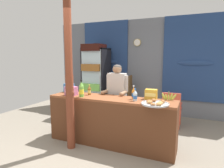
{
  "coord_description": "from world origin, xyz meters",
  "views": [
    {
      "loc": [
        1.5,
        -2.75,
        1.68
      ],
      "look_at": [
        -0.07,
        0.84,
        1.13
      ],
      "focal_mm": 30.73,
      "sensor_mm": 36.0,
      "label": 1
    }
  ],
  "objects_px": {
    "bottle_shelf_rack": "(123,94)",
    "soda_bottle_water": "(135,96)",
    "shopkeeper": "(117,91)",
    "soda_bottle_lime_soda": "(81,90)",
    "drink_fridge": "(96,76)",
    "snack_box_choco_powder": "(151,94)",
    "snack_box_wafer": "(71,91)",
    "banana_bunch": "(168,97)",
    "stall_counter": "(108,118)",
    "pastry_tray": "(155,103)",
    "soda_bottle_orange_soda": "(134,93)",
    "timber_post": "(69,78)",
    "soda_bottle_iced_tea": "(89,90)",
    "snack_box_biscuit": "(69,88)",
    "plastic_lawn_chair": "(172,107)"
  },
  "relations": [
    {
      "from": "shopkeeper",
      "to": "snack_box_wafer",
      "type": "xyz_separation_m",
      "value": [
        -0.76,
        -0.58,
        0.05
      ]
    },
    {
      "from": "soda_bottle_lime_soda",
      "to": "soda_bottle_orange_soda",
      "type": "height_order",
      "value": "soda_bottle_lime_soda"
    },
    {
      "from": "soda_bottle_iced_tea",
      "to": "drink_fridge",
      "type": "bearing_deg",
      "value": 114.36
    },
    {
      "from": "bottle_shelf_rack",
      "to": "soda_bottle_lime_soda",
      "type": "relative_size",
      "value": 3.43
    },
    {
      "from": "snack_box_wafer",
      "to": "banana_bunch",
      "type": "height_order",
      "value": "snack_box_wafer"
    },
    {
      "from": "drink_fridge",
      "to": "snack_box_choco_powder",
      "type": "distance_m",
      "value": 2.59
    },
    {
      "from": "stall_counter",
      "to": "soda_bottle_orange_soda",
      "type": "relative_size",
      "value": 9.77
    },
    {
      "from": "soda_bottle_orange_soda",
      "to": "timber_post",
      "type": "bearing_deg",
      "value": -154.51
    },
    {
      "from": "soda_bottle_water",
      "to": "pastry_tray",
      "type": "xyz_separation_m",
      "value": [
        0.38,
        -0.13,
        -0.07
      ]
    },
    {
      "from": "timber_post",
      "to": "bottle_shelf_rack",
      "type": "xyz_separation_m",
      "value": [
        0.1,
        2.48,
        -0.71
      ]
    },
    {
      "from": "drink_fridge",
      "to": "shopkeeper",
      "type": "height_order",
      "value": "drink_fridge"
    },
    {
      "from": "soda_bottle_orange_soda",
      "to": "soda_bottle_water",
      "type": "distance_m",
      "value": 0.14
    },
    {
      "from": "snack_box_biscuit",
      "to": "banana_bunch",
      "type": "xyz_separation_m",
      "value": [
        2.11,
        0.04,
        -0.03
      ]
    },
    {
      "from": "bottle_shelf_rack",
      "to": "soda_bottle_water",
      "type": "relative_size",
      "value": 5.21
    },
    {
      "from": "soda_bottle_lime_soda",
      "to": "plastic_lawn_chair",
      "type": "bearing_deg",
      "value": 46.19
    },
    {
      "from": "snack_box_biscuit",
      "to": "snack_box_wafer",
      "type": "xyz_separation_m",
      "value": [
        0.26,
        -0.28,
        -0.0
      ]
    },
    {
      "from": "soda_bottle_orange_soda",
      "to": "banana_bunch",
      "type": "xyz_separation_m",
      "value": [
        0.6,
        0.16,
        -0.05
      ]
    },
    {
      "from": "bottle_shelf_rack",
      "to": "shopkeeper",
      "type": "relative_size",
      "value": 0.75
    },
    {
      "from": "timber_post",
      "to": "soda_bottle_iced_tea",
      "type": "height_order",
      "value": "timber_post"
    },
    {
      "from": "plastic_lawn_chair",
      "to": "soda_bottle_lime_soda",
      "type": "bearing_deg",
      "value": -133.81
    },
    {
      "from": "timber_post",
      "to": "pastry_tray",
      "type": "xyz_separation_m",
      "value": [
        1.49,
        0.24,
        -0.37
      ]
    },
    {
      "from": "stall_counter",
      "to": "soda_bottle_water",
      "type": "distance_m",
      "value": 0.68
    },
    {
      "from": "shopkeeper",
      "to": "soda_bottle_lime_soda",
      "type": "relative_size",
      "value": 4.54
    },
    {
      "from": "soda_bottle_water",
      "to": "soda_bottle_orange_soda",
      "type": "bearing_deg",
      "value": 117.97
    },
    {
      "from": "soda_bottle_lime_soda",
      "to": "snack_box_choco_powder",
      "type": "xyz_separation_m",
      "value": [
        1.27,
        0.33,
        -0.05
      ]
    },
    {
      "from": "plastic_lawn_chair",
      "to": "pastry_tray",
      "type": "xyz_separation_m",
      "value": [
        -0.09,
        -1.62,
        0.45
      ]
    },
    {
      "from": "soda_bottle_iced_tea",
      "to": "pastry_tray",
      "type": "xyz_separation_m",
      "value": [
        1.38,
        -0.27,
        -0.07
      ]
    },
    {
      "from": "timber_post",
      "to": "soda_bottle_lime_soda",
      "type": "distance_m",
      "value": 0.38
    },
    {
      "from": "soda_bottle_orange_soda",
      "to": "snack_box_wafer",
      "type": "height_order",
      "value": "soda_bottle_orange_soda"
    },
    {
      "from": "soda_bottle_water",
      "to": "snack_box_wafer",
      "type": "xyz_separation_m",
      "value": [
        -1.32,
        -0.03,
        -0.01
      ]
    },
    {
      "from": "stall_counter",
      "to": "pastry_tray",
      "type": "xyz_separation_m",
      "value": [
        0.88,
        -0.1,
        0.38
      ]
    },
    {
      "from": "soda_bottle_iced_tea",
      "to": "snack_box_choco_powder",
      "type": "xyz_separation_m",
      "value": [
        1.24,
        0.1,
        0.0
      ]
    },
    {
      "from": "banana_bunch",
      "to": "drink_fridge",
      "type": "bearing_deg",
      "value": 145.71
    },
    {
      "from": "timber_post",
      "to": "soda_bottle_water",
      "type": "relative_size",
      "value": 12.36
    },
    {
      "from": "bottle_shelf_rack",
      "to": "snack_box_wafer",
      "type": "height_order",
      "value": "bottle_shelf_rack"
    },
    {
      "from": "snack_box_choco_powder",
      "to": "stall_counter",
      "type": "bearing_deg",
      "value": -159.41
    },
    {
      "from": "shopkeeper",
      "to": "snack_box_biscuit",
      "type": "height_order",
      "value": "shopkeeper"
    },
    {
      "from": "stall_counter",
      "to": "pastry_tray",
      "type": "relative_size",
      "value": 5.41
    },
    {
      "from": "shopkeeper",
      "to": "banana_bunch",
      "type": "height_order",
      "value": "shopkeeper"
    },
    {
      "from": "bottle_shelf_rack",
      "to": "snack_box_choco_powder",
      "type": "relative_size",
      "value": 5.45
    },
    {
      "from": "plastic_lawn_chair",
      "to": "snack_box_wafer",
      "type": "xyz_separation_m",
      "value": [
        -1.79,
        -1.52,
        0.51
      ]
    },
    {
      "from": "soda_bottle_orange_soda",
      "to": "snack_box_choco_powder",
      "type": "distance_m",
      "value": 0.32
    },
    {
      "from": "shopkeeper",
      "to": "pastry_tray",
      "type": "height_order",
      "value": "shopkeeper"
    },
    {
      "from": "shopkeeper",
      "to": "soda_bottle_lime_soda",
      "type": "distance_m",
      "value": 0.8
    },
    {
      "from": "soda_bottle_iced_tea",
      "to": "banana_bunch",
      "type": "relative_size",
      "value": 0.78
    },
    {
      "from": "soda_bottle_water",
      "to": "banana_bunch",
      "type": "distance_m",
      "value": 0.6
    },
    {
      "from": "drink_fridge",
      "to": "soda_bottle_lime_soda",
      "type": "height_order",
      "value": "drink_fridge"
    },
    {
      "from": "timber_post",
      "to": "pastry_tray",
      "type": "relative_size",
      "value": 6.03
    },
    {
      "from": "stall_counter",
      "to": "timber_post",
      "type": "relative_size",
      "value": 0.9
    },
    {
      "from": "stall_counter",
      "to": "soda_bottle_lime_soda",
      "type": "xyz_separation_m",
      "value": [
        -0.54,
        -0.06,
        0.5
      ]
    }
  ]
}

